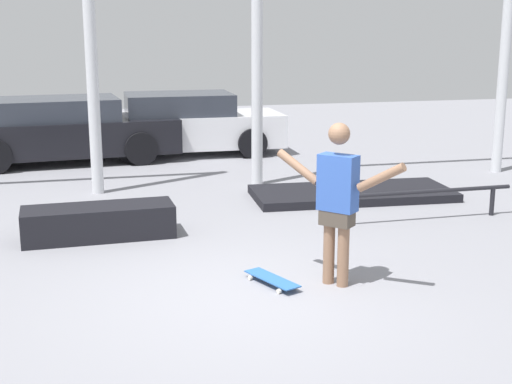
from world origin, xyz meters
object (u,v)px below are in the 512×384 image
skateboard (272,279)px  parked_car_white (185,124)px  skateboarder (338,196)px  grind_rail (420,196)px  manual_pad (352,193)px  grind_box (99,222)px  parked_car_black (64,130)px

skateboard → parked_car_white: bearing=155.4°
skateboarder → parked_car_white: skateboarder is taller
skateboarder → parked_car_white: size_ratio=0.43×
skateboard → grind_rail: bearing=103.6°
skateboarder → grind_rail: 3.11m
skateboarder → manual_pad: 4.27m
grind_rail → manual_pad: bearing=104.5°
grind_box → parked_car_black: bearing=95.0°
grind_box → manual_pad: 4.39m
parked_car_black → parked_car_white: parked_car_white is taller
skateboard → parked_car_white: (0.30, 8.46, 0.60)m
skateboarder → parked_car_black: (-2.99, 8.28, -0.34)m
grind_rail → parked_car_white: 6.89m
grind_box → manual_pad: grind_box is taller
skateboard → manual_pad: bearing=124.3°
grind_box → manual_pad: bearing=18.0°
grind_box → parked_car_white: bearing=71.3°
grind_rail → parked_car_black: size_ratio=0.63×
grind_box → grind_rail: grind_rail is taller
skateboarder → skateboard: skateboarder is taller
skateboard → grind_box: size_ratio=0.39×
grind_rail → parked_car_white: size_ratio=0.70×
skateboarder → manual_pad: skateboarder is taller
manual_pad → parked_car_white: size_ratio=0.79×
parked_car_white → manual_pad: bearing=-66.1°
skateboarder → grind_box: size_ratio=0.90×
parked_car_black → parked_car_white: bearing=2.7°
skateboard → grind_box: bearing=-164.5°
manual_pad → parked_car_white: bearing=113.4°
skateboarder → manual_pad: size_ratio=0.55×
manual_pad → grind_rail: (0.41, -1.60, 0.30)m
parked_car_white → skateboarder: bearing=-86.9°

